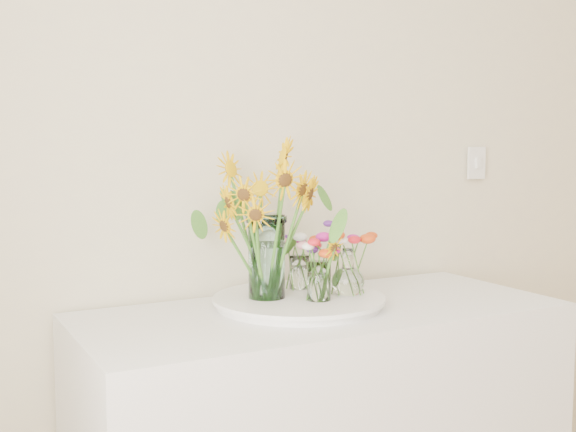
% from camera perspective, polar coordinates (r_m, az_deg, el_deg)
% --- Properties ---
extents(tray, '(0.48, 0.48, 0.02)m').
position_cam_1_polar(tray, '(2.11, 0.87, -6.85)').
color(tray, white).
rests_on(tray, counter).
extents(mason_jar, '(0.11, 0.11, 0.25)m').
position_cam_1_polar(mason_jar, '(2.07, -1.70, -3.28)').
color(mason_jar, '#A8E0DD').
rests_on(mason_jar, tray).
extents(sunflower_bouquet, '(0.69, 0.69, 0.46)m').
position_cam_1_polar(sunflower_bouquet, '(2.06, -1.71, -0.36)').
color(sunflower_bouquet, '#E4AD04').
rests_on(sunflower_bouquet, tray).
extents(small_vase_a, '(0.08, 0.08, 0.12)m').
position_cam_1_polar(small_vase_a, '(2.05, 2.46, -5.22)').
color(small_vase_a, white).
rests_on(small_vase_a, tray).
extents(wildflower_posy_a, '(0.18, 0.18, 0.21)m').
position_cam_1_polar(wildflower_posy_a, '(2.04, 2.46, -3.98)').
color(wildflower_posy_a, '#D54312').
rests_on(wildflower_posy_a, tray).
extents(small_vase_b, '(0.13, 0.13, 0.14)m').
position_cam_1_polar(small_vase_b, '(2.14, 4.76, -4.44)').
color(small_vase_b, white).
rests_on(small_vase_b, tray).
extents(wildflower_posy_b, '(0.22, 0.22, 0.23)m').
position_cam_1_polar(wildflower_posy_b, '(2.13, 4.77, -3.25)').
color(wildflower_posy_b, '#D54312').
rests_on(wildflower_posy_b, tray).
extents(small_vase_c, '(0.07, 0.07, 0.11)m').
position_cam_1_polar(small_vase_c, '(2.21, 0.90, -4.51)').
color(small_vase_c, white).
rests_on(small_vase_c, tray).
extents(wildflower_posy_c, '(0.17, 0.17, 0.20)m').
position_cam_1_polar(wildflower_posy_c, '(2.20, 0.90, -3.36)').
color(wildflower_posy_c, '#D54312').
rests_on(wildflower_posy_c, tray).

